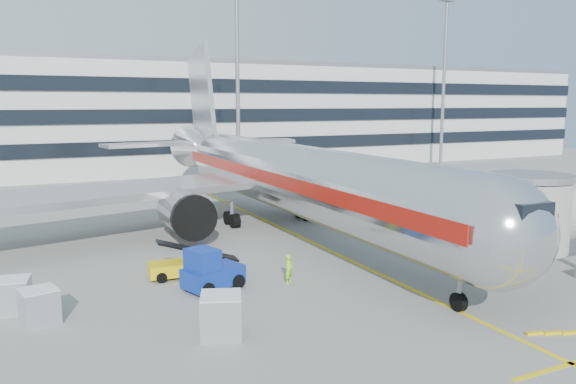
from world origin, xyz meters
name	(u,v)px	position (x,y,z in m)	size (l,w,h in m)	color
ground	(364,267)	(0.00, 0.00, 0.00)	(180.00, 180.00, 0.00)	gray
lead_in_line	(290,232)	(0.00, 10.00, 0.01)	(0.25, 70.00, 0.01)	yellow
stop_bar	(571,364)	(0.00, -14.00, 0.01)	(6.00, 0.25, 0.01)	yellow
main_jet	(281,174)	(0.00, 11.72, 4.23)	(50.95, 48.70, 16.06)	silver
terminal	(150,116)	(0.00, 57.95, 7.80)	(150.00, 24.25, 15.60)	silver
light_mast_centre	(237,62)	(8.00, 42.00, 14.88)	(2.40, 1.20, 25.45)	gray
light_mast_east	(444,69)	(42.00, 42.00, 14.88)	(2.40, 1.20, 25.45)	gray
belt_loader	(188,265)	(-9.93, 2.76, 0.62)	(4.61, 1.99, 2.17)	yellow
baggage_tug	(210,272)	(-9.54, -0.06, 0.99)	(3.42, 2.71, 2.27)	#0D2C98
cargo_container_left	(39,306)	(-17.71, -1.07, 0.78)	(1.76, 1.76, 1.56)	#B3B6BA
cargo_container_right	(13,296)	(-18.78, 0.87, 0.81)	(1.75, 1.75, 1.62)	#B3B6BA
cargo_container_front	(221,315)	(-10.92, -5.85, 0.90)	(2.15, 2.15, 1.79)	#B3B6BA
ramp_worker	(289,269)	(-5.37, -0.87, 0.80)	(0.58, 0.38, 1.60)	#8BFF1A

